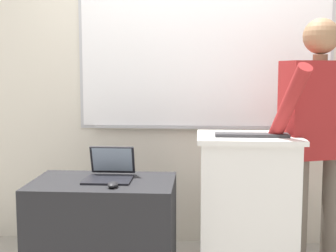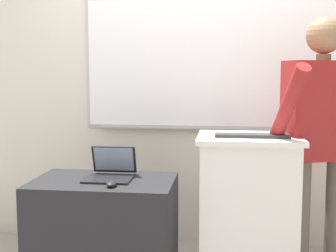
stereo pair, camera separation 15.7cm
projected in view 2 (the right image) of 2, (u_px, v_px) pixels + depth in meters
back_wall at (196, 77)px, 3.68m from camera, size 6.40×0.17×2.64m
lectern_podium at (248, 211)px, 2.95m from camera, size 0.64×0.51×0.97m
side_desk at (104, 233)px, 2.98m from camera, size 0.89×0.57×0.69m
person_presenter at (321, 132)px, 2.91m from camera, size 0.63×0.65×1.69m
laptop at (111, 170)px, 3.00m from camera, size 0.29×0.32×0.19m
wireless_keyboard at (252, 136)px, 2.83m from camera, size 0.45×0.11×0.02m
computer_mouse_by_laptop at (112, 184)px, 2.76m from camera, size 0.06×0.10×0.03m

